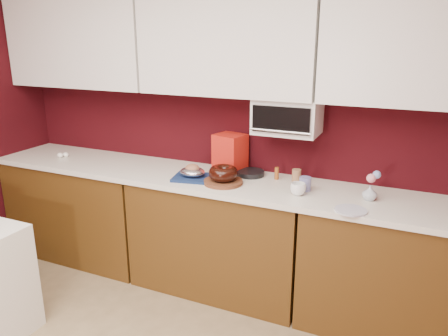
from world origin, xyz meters
TOP-DOWN VIEW (x-y plane):
  - wall_back at (0.00, 2.25)m, footprint 4.00×0.02m
  - base_cabinet_left at (-1.33, 1.94)m, footprint 1.31×0.58m
  - base_cabinet_center at (0.00, 1.94)m, footprint 1.31×0.58m
  - base_cabinet_right at (1.33, 1.94)m, footprint 1.31×0.58m
  - countertop at (0.00, 1.94)m, footprint 4.00×0.62m
  - upper_cabinet_left at (-1.33, 2.08)m, footprint 1.31×0.33m
  - upper_cabinet_center at (0.00, 2.08)m, footprint 1.31×0.33m
  - upper_cabinet_right at (1.33, 2.08)m, footprint 1.31×0.33m
  - toaster_oven at (0.45, 2.10)m, footprint 0.45×0.30m
  - toaster_oven_door at (0.45, 1.94)m, footprint 0.40×0.02m
  - toaster_oven_handle at (0.45, 1.93)m, footprint 0.42×0.02m
  - cake_base at (0.07, 1.85)m, footprint 0.30×0.30m
  - bundt_cake at (0.07, 1.85)m, footprint 0.25×0.25m
  - navy_towel at (-0.18, 1.85)m, footprint 0.32×0.28m
  - foil_ham_nest at (-0.18, 1.85)m, footprint 0.21×0.18m
  - roasted_ham at (-0.18, 1.85)m, footprint 0.11×0.10m
  - pandoro_box at (-0.01, 2.14)m, footprint 0.25×0.24m
  - dark_pan at (0.18, 2.11)m, footprint 0.23×0.23m
  - coffee_mug at (0.62, 1.84)m, footprint 0.13×0.13m
  - blue_jar at (0.64, 1.95)m, footprint 0.08×0.08m
  - flower_vase at (1.06, 1.94)m, footprint 0.10×0.10m
  - flower_pink at (1.06, 1.94)m, footprint 0.06×0.06m
  - flower_blue at (1.09, 1.96)m, footprint 0.05×0.05m
  - china_plate at (0.99, 1.70)m, footprint 0.20×0.20m
  - amber_bottle at (0.39, 2.10)m, footprint 0.04×0.04m
  - paper_cup at (0.54, 2.09)m, footprint 0.07×0.07m
  - egg_left at (-1.51, 1.89)m, footprint 0.06×0.05m
  - egg_right at (-1.48, 1.93)m, footprint 0.07×0.06m

SIDE VIEW (x-z plane):
  - base_cabinet_left at x=-1.33m, z-range 0.00..0.86m
  - base_cabinet_center at x=0.00m, z-range 0.00..0.86m
  - base_cabinet_right at x=1.33m, z-range 0.00..0.86m
  - countertop at x=0.00m, z-range 0.86..0.90m
  - china_plate at x=0.99m, z-range 0.90..0.91m
  - navy_towel at x=-0.18m, z-range 0.90..0.92m
  - cake_base at x=0.07m, z-range 0.90..0.93m
  - dark_pan at x=0.18m, z-range 0.90..0.94m
  - egg_right at x=-1.48m, z-range 0.90..0.94m
  - egg_left at x=-1.51m, z-range 0.90..0.94m
  - amber_bottle at x=0.39m, z-range 0.90..0.99m
  - blue_jar at x=0.64m, z-range 0.90..1.00m
  - paper_cup at x=0.54m, z-range 0.90..1.00m
  - coffee_mug at x=0.62m, z-range 0.90..1.00m
  - foil_ham_nest at x=-0.18m, z-range 0.92..0.99m
  - flower_vase at x=1.06m, z-range 0.90..1.01m
  - bundt_cake at x=0.07m, z-range 0.94..1.02m
  - roasted_ham at x=-0.18m, z-range 0.94..1.02m
  - pandoro_box at x=-0.01m, z-range 0.90..1.19m
  - flower_pink at x=1.06m, z-range 1.02..1.08m
  - flower_blue at x=1.09m, z-range 1.04..1.10m
  - wall_back at x=0.00m, z-range 0.00..2.50m
  - toaster_oven_handle at x=0.45m, z-range 1.29..1.31m
  - toaster_oven at x=0.45m, z-range 1.25..1.50m
  - toaster_oven_door at x=0.45m, z-range 1.28..1.47m
  - upper_cabinet_left at x=-1.33m, z-range 1.50..2.20m
  - upper_cabinet_center at x=0.00m, z-range 1.50..2.20m
  - upper_cabinet_right at x=1.33m, z-range 1.50..2.20m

